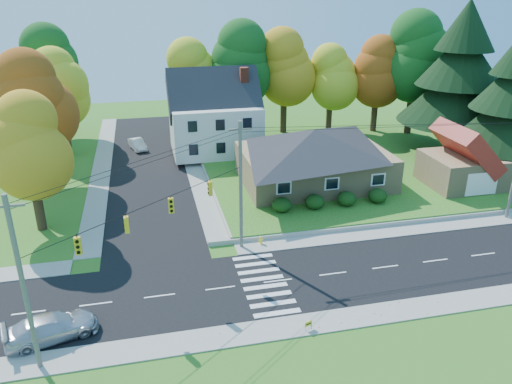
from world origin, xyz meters
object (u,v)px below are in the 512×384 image
at_px(ranch_house, 314,155).
at_px(fire_hydrant, 261,241).
at_px(silver_sedan, 51,327).
at_px(white_car, 137,144).

distance_m(ranch_house, fire_hydrant, 13.64).
bearing_deg(silver_sedan, white_car, -24.02).
height_order(silver_sedan, fire_hydrant, silver_sedan).
xyz_separation_m(ranch_house, fire_hydrant, (-7.93, -10.70, -2.93)).
distance_m(ranch_house, white_car, 23.65).
bearing_deg(ranch_house, white_car, 136.44).
xyz_separation_m(ranch_house, white_car, (-17.03, 16.20, -2.60)).
distance_m(silver_sedan, white_car, 35.44).
bearing_deg(fire_hydrant, white_car, 108.69).
bearing_deg(fire_hydrant, silver_sedan, -150.14).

